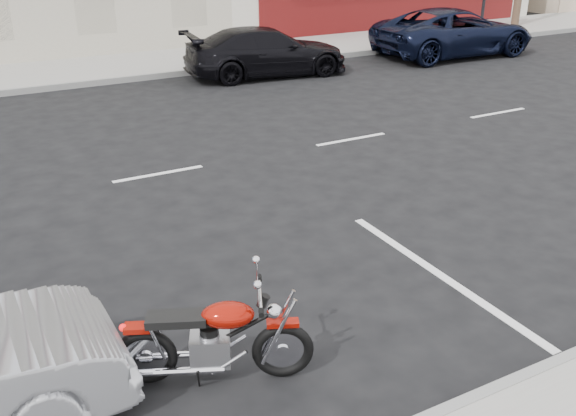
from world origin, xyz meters
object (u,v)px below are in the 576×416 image
(fire_hydrant, at_px, (450,22))
(motorcycle, at_px, (285,339))
(suv_far, at_px, (454,32))
(car_far, at_px, (266,52))

(fire_hydrant, height_order, motorcycle, motorcycle)
(suv_far, relative_size, car_far, 1.17)
(motorcycle, bearing_deg, fire_hydrant, 68.47)
(fire_hydrant, distance_m, motorcycle, 20.42)
(motorcycle, height_order, suv_far, suv_far)
(motorcycle, relative_size, car_far, 0.38)
(car_far, bearing_deg, fire_hydrant, -67.54)
(motorcycle, relative_size, suv_far, 0.33)
(suv_far, height_order, car_far, suv_far)
(fire_hydrant, xyz_separation_m, motorcycle, (-14.60, -14.28, -0.10))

